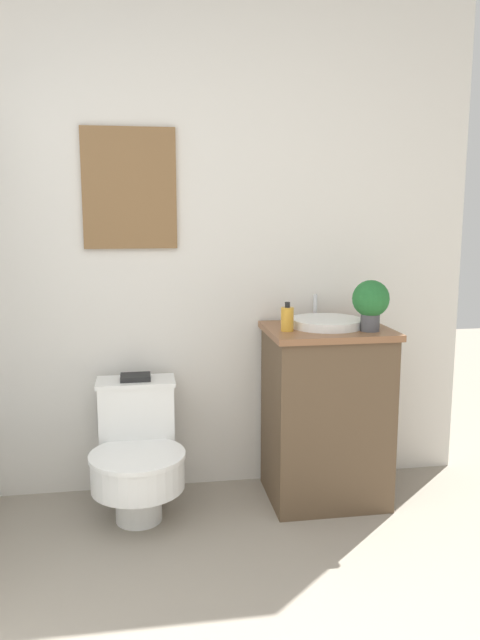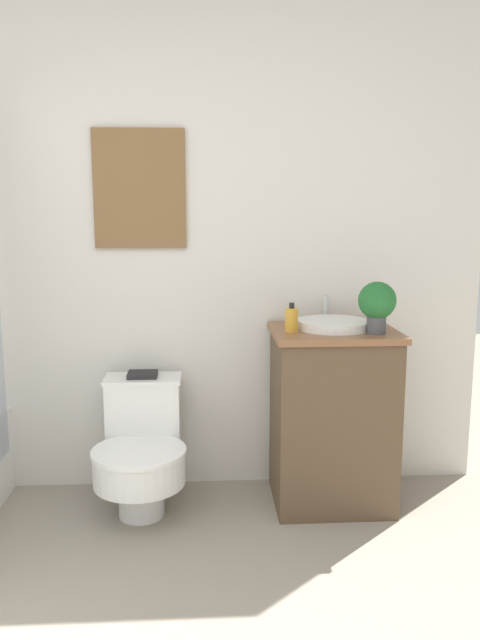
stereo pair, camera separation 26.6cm
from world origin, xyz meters
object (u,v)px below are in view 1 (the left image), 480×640
Objects in this scene: potted_plant at (371,301)px; soap_bottle at (287,319)px; toilet at (137,452)px; sink at (326,323)px; book_on_tank at (136,377)px.

soap_bottle is at bearing 170.52° from potted_plant.
toilet is at bearing 178.76° from soap_bottle.
sink is (0.90, 0.05, 0.57)m from toilet.
sink is at bearing -5.67° from book_on_tank.
book_on_tank reaches higher than toilet.
soap_bottle reaches higher than toilet.
sink is 2.82× the size of soap_bottle.
potted_plant reaches higher than toilet.
potted_plant is 1.15m from book_on_tank.
soap_bottle is 0.95× the size of book_on_tank.
potted_plant is at bearing -9.48° from soap_bottle.
toilet is 2.58× the size of potted_plant.
book_on_tank is (-0.69, 0.16, -0.29)m from soap_bottle.
sink is 1.61× the size of potted_plant.
potted_plant reaches higher than soap_bottle.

